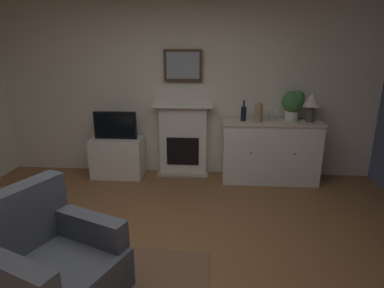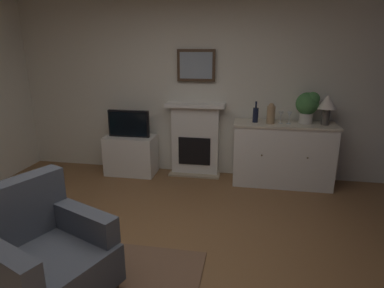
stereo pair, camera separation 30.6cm
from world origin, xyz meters
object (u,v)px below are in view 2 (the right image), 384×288
(framed_picture, at_px, (196,65))
(armchair, at_px, (43,254))
(vase_decorative, at_px, (271,113))
(wine_bottle, at_px, (256,115))
(sideboard_cabinet, at_px, (283,154))
(tv_cabinet, at_px, (131,155))
(wine_glass_center, at_px, (289,115))
(wine_glass_left, at_px, (281,114))
(tv_set, at_px, (129,124))
(potted_plant_small, at_px, (308,105))
(fireplace_unit, at_px, (195,139))
(table_lamp, at_px, (327,104))

(framed_picture, distance_m, armchair, 3.15)
(vase_decorative, height_order, armchair, vase_decorative)
(wine_bottle, bearing_deg, sideboard_cabinet, 0.10)
(tv_cabinet, bearing_deg, wine_glass_center, -1.01)
(sideboard_cabinet, bearing_deg, wine_glass_left, -174.03)
(wine_glass_left, relative_size, wine_glass_center, 1.00)
(sideboard_cabinet, distance_m, wine_glass_left, 0.57)
(sideboard_cabinet, xyz_separation_m, vase_decorative, (-0.20, -0.05, 0.58))
(tv_cabinet, xyz_separation_m, armchair, (0.27, -2.60, 0.08))
(tv_set, height_order, potted_plant_small, potted_plant_small)
(tv_set, bearing_deg, wine_glass_center, -0.43)
(fireplace_unit, distance_m, wine_glass_left, 1.30)
(framed_picture, xyz_separation_m, wine_bottle, (0.87, -0.22, -0.64))
(sideboard_cabinet, bearing_deg, table_lamp, 0.00)
(sideboard_cabinet, xyz_separation_m, wine_bottle, (-0.40, -0.00, 0.55))
(fireplace_unit, bearing_deg, sideboard_cabinet, -7.93)
(fireplace_unit, relative_size, vase_decorative, 3.91)
(table_lamp, relative_size, wine_glass_left, 2.42)
(tv_set, relative_size, armchair, 0.60)
(potted_plant_small, xyz_separation_m, armchair, (-2.25, -2.63, -0.77))
(table_lamp, bearing_deg, sideboard_cabinet, -180.00)
(sideboard_cabinet, bearing_deg, tv_set, -179.79)
(fireplace_unit, distance_m, tv_set, 1.02)
(wine_glass_center, xyz_separation_m, vase_decorative, (-0.24, -0.02, 0.02))
(tv_cabinet, xyz_separation_m, potted_plant_small, (2.53, 0.03, 0.85))
(wine_glass_left, bearing_deg, potted_plant_small, 8.61)
(vase_decorative, relative_size, potted_plant_small, 0.65)
(potted_plant_small, bearing_deg, fireplace_unit, 175.14)
(wine_glass_center, xyz_separation_m, potted_plant_small, (0.24, 0.07, 0.13))
(fireplace_unit, xyz_separation_m, wine_bottle, (0.87, -0.18, 0.45))
(vase_decorative, bearing_deg, tv_cabinet, 178.18)
(tv_cabinet, bearing_deg, armchair, -84.00)
(framed_picture, xyz_separation_m, sideboard_cabinet, (1.27, -0.22, -1.19))
(framed_picture, relative_size, potted_plant_small, 1.28)
(fireplace_unit, xyz_separation_m, wine_glass_left, (1.21, -0.18, 0.46))
(fireplace_unit, relative_size, tv_set, 1.77)
(fireplace_unit, distance_m, armchair, 2.85)
(wine_glass_left, xyz_separation_m, vase_decorative, (-0.13, -0.04, 0.02))
(fireplace_unit, height_order, potted_plant_small, potted_plant_small)
(wine_glass_center, xyz_separation_m, armchair, (-2.02, -2.56, -0.63))
(framed_picture, bearing_deg, wine_glass_center, -10.67)
(framed_picture, bearing_deg, fireplace_unit, -90.00)
(framed_picture, bearing_deg, table_lamp, -7.11)
(framed_picture, bearing_deg, tv_set, -166.69)
(fireplace_unit, distance_m, potted_plant_small, 1.67)
(fireplace_unit, distance_m, wine_glass_center, 1.41)
(vase_decorative, distance_m, tv_set, 2.06)
(table_lamp, xyz_separation_m, wine_glass_left, (-0.58, -0.01, -0.16))
(wine_glass_center, bearing_deg, tv_cabinet, 178.99)
(vase_decorative, bearing_deg, tv_set, 178.83)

